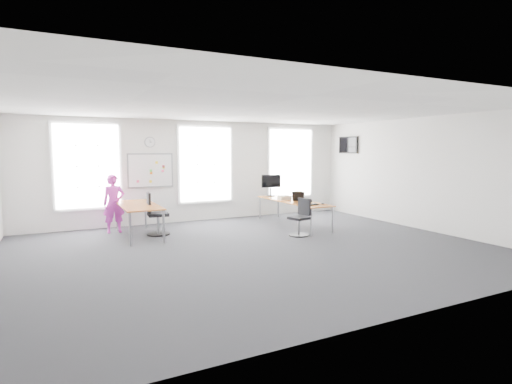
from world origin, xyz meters
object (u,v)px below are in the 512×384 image
headphones (309,201)px  monitor (271,183)px  chair_right (300,219)px  person (114,204)px  desk_right (293,202)px  chair_left (155,216)px  desk_left (138,207)px  keyboard (310,205)px

headphones → monitor: (-0.16, 1.82, 0.36)m
chair_right → monitor: monitor is taller
person → desk_right: bearing=-16.1°
chair_right → person: person is taller
person → headphones: 5.13m
chair_left → headphones: chair_left is taller
desk_right → headphones: bearing=-76.4°
person → monitor: size_ratio=2.27×
desk_right → monitor: size_ratio=4.38×
chair_left → headphones: bearing=-99.8°
desk_left → headphones: headphones is taller
chair_left → person: person is taller
person → headphones: size_ratio=9.33×
desk_right → chair_right: bearing=-114.1°
desk_right → keyboard: bearing=-97.3°
desk_right → desk_left: desk_left is taller
headphones → person: bearing=169.3°
monitor → desk_right: bearing=-73.0°
desk_left → desk_right: bearing=-6.4°
desk_right → person: size_ratio=1.93×
keyboard → headphones: 0.56m
headphones → monitor: monitor is taller
chair_right → chair_left: bearing=-131.5°
desk_left → chair_left: size_ratio=2.01×
person → keyboard: (4.54, -2.27, -0.03)m
desk_right → keyboard: size_ratio=6.59×
desk_left → person: 0.88m
desk_left → monitor: (4.17, 0.77, 0.38)m
headphones → monitor: 1.87m
person → monitor: (4.65, 0.04, 0.35)m
person → keyboard: person is taller
desk_right → headphones: 0.61m
chair_left → headphones: 4.06m
chair_left → headphones: size_ratio=6.66×
chair_right → monitor: size_ratio=1.39×
desk_right → chair_right: (-0.57, -1.28, -0.26)m
desk_right → monitor: bearing=91.1°
headphones → monitor: bearing=104.8°
desk_left → keyboard: size_ratio=4.90×
desk_left → person: bearing=123.4°
desk_right → monitor: monitor is taller
person → monitor: 4.66m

